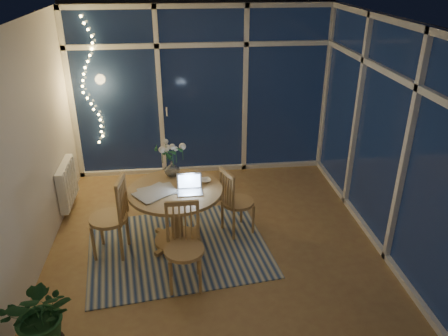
{
  "coord_description": "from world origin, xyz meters",
  "views": [
    {
      "loc": [
        -0.4,
        -4.56,
        3.15
      ],
      "look_at": [
        0.14,
        0.25,
        0.83
      ],
      "focal_mm": 35.0,
      "sensor_mm": 36.0,
      "label": 1
    }
  ],
  "objects_px": {
    "chair_left": "(108,217)",
    "flower_vase": "(172,168)",
    "dining_table": "(177,217)",
    "chair_right": "(238,200)",
    "chair_front": "(184,248)",
    "laptop": "(190,185)",
    "potted_plant": "(44,323)"
  },
  "relations": [
    {
      "from": "laptop",
      "to": "flower_vase",
      "type": "relative_size",
      "value": 1.35
    },
    {
      "from": "chair_left",
      "to": "flower_vase",
      "type": "distance_m",
      "value": 0.95
    },
    {
      "from": "chair_right",
      "to": "laptop",
      "type": "bearing_deg",
      "value": 91.59
    },
    {
      "from": "chair_left",
      "to": "potted_plant",
      "type": "distance_m",
      "value": 1.51
    },
    {
      "from": "dining_table",
      "to": "laptop",
      "type": "xyz_separation_m",
      "value": [
        0.17,
        -0.1,
        0.48
      ]
    },
    {
      "from": "chair_front",
      "to": "potted_plant",
      "type": "distance_m",
      "value": 1.45
    },
    {
      "from": "dining_table",
      "to": "chair_front",
      "type": "bearing_deg",
      "value": -84.93
    },
    {
      "from": "laptop",
      "to": "chair_left",
      "type": "bearing_deg",
      "value": -179.72
    },
    {
      "from": "dining_table",
      "to": "chair_front",
      "type": "relative_size",
      "value": 1.16
    },
    {
      "from": "dining_table",
      "to": "flower_vase",
      "type": "xyz_separation_m",
      "value": [
        -0.03,
        0.36,
        0.48
      ]
    },
    {
      "from": "chair_right",
      "to": "flower_vase",
      "type": "xyz_separation_m",
      "value": [
        -0.79,
        0.18,
        0.4
      ]
    },
    {
      "from": "chair_left",
      "to": "laptop",
      "type": "distance_m",
      "value": 1.0
    },
    {
      "from": "dining_table",
      "to": "chair_right",
      "type": "distance_m",
      "value": 0.79
    },
    {
      "from": "chair_right",
      "to": "potted_plant",
      "type": "bearing_deg",
      "value": 109.22
    },
    {
      "from": "dining_table",
      "to": "chair_right",
      "type": "xyz_separation_m",
      "value": [
        0.76,
        0.18,
        0.08
      ]
    },
    {
      "from": "chair_left",
      "to": "flower_vase",
      "type": "bearing_deg",
      "value": 130.03
    },
    {
      "from": "dining_table",
      "to": "laptop",
      "type": "relative_size",
      "value": 3.87
    },
    {
      "from": "potted_plant",
      "to": "chair_right",
      "type": "bearing_deg",
      "value": 42.54
    },
    {
      "from": "chair_right",
      "to": "laptop",
      "type": "xyz_separation_m",
      "value": [
        -0.6,
        -0.28,
        0.4
      ]
    },
    {
      "from": "laptop",
      "to": "dining_table",
      "type": "bearing_deg",
      "value": 148.86
    },
    {
      "from": "dining_table",
      "to": "chair_left",
      "type": "relative_size",
      "value": 1.1
    },
    {
      "from": "potted_plant",
      "to": "chair_front",
      "type": "bearing_deg",
      "value": 33.27
    },
    {
      "from": "chair_right",
      "to": "chair_front",
      "type": "distance_m",
      "value": 1.18
    },
    {
      "from": "chair_front",
      "to": "potted_plant",
      "type": "xyz_separation_m",
      "value": [
        -1.21,
        -0.79,
        -0.09
      ]
    },
    {
      "from": "potted_plant",
      "to": "flower_vase",
      "type": "bearing_deg",
      "value": 60.06
    },
    {
      "from": "chair_front",
      "to": "potted_plant",
      "type": "height_order",
      "value": "chair_front"
    },
    {
      "from": "laptop",
      "to": "flower_vase",
      "type": "xyz_separation_m",
      "value": [
        -0.2,
        0.46,
        0.0
      ]
    },
    {
      "from": "potted_plant",
      "to": "dining_table",
      "type": "bearing_deg",
      "value": 54.02
    },
    {
      "from": "chair_front",
      "to": "laptop",
      "type": "bearing_deg",
      "value": 81.19
    },
    {
      "from": "chair_front",
      "to": "laptop",
      "type": "xyz_separation_m",
      "value": [
        0.1,
        0.68,
        0.38
      ]
    },
    {
      "from": "dining_table",
      "to": "chair_left",
      "type": "xyz_separation_m",
      "value": [
        -0.77,
        -0.11,
        0.13
      ]
    },
    {
      "from": "chair_left",
      "to": "chair_front",
      "type": "height_order",
      "value": "chair_left"
    }
  ]
}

